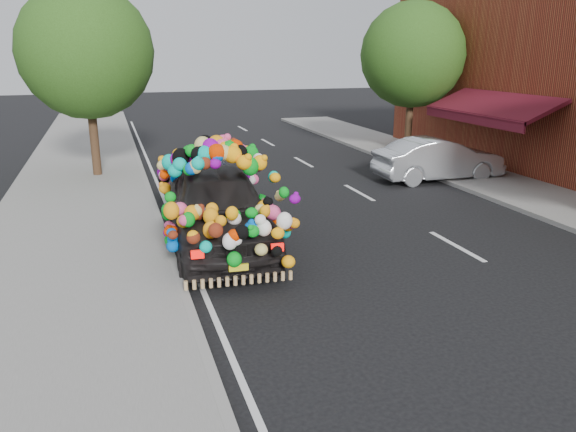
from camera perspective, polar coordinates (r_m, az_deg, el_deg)
ground at (r=11.09m, az=1.06°, el=-4.98°), size 100.00×100.00×0.00m
sidewalk at (r=10.60m, az=-21.70°, el=-6.92°), size 4.00×60.00×0.12m
kerb at (r=10.60m, az=-11.12°, el=-5.97°), size 0.15×60.00×0.13m
footpath_far at (r=17.67m, az=23.70°, el=1.98°), size 3.00×40.00×0.12m
lane_markings at (r=12.65m, az=16.71°, el=-2.93°), size 6.00×50.00×0.01m
tree_near_sidewalk at (r=19.28m, az=-19.86°, el=15.43°), size 4.20×4.20×6.13m
tree_far_b at (r=22.79m, az=12.56°, el=15.67°), size 4.00×4.00×5.90m
plush_art_car at (r=11.87m, az=-7.15°, el=2.54°), size 2.69×5.36×2.36m
navy_sedan at (r=14.88m, az=-7.91°, el=2.88°), size 1.77×4.18×1.20m
silver_hatchback at (r=18.83m, az=15.03°, el=5.58°), size 4.18×1.50×1.37m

